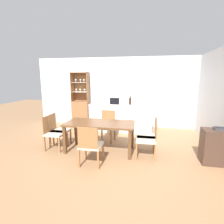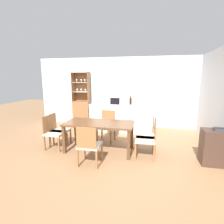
# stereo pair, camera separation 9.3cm
# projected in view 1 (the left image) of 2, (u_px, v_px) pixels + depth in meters

# --- Properties ---
(ground_plane) EXTENTS (18.00, 18.00, 0.00)m
(ground_plane) POSITION_uv_depth(u_px,v_px,m) (110.00, 154.00, 4.23)
(ground_plane) COLOR #936B47
(wall_back) EXTENTS (6.80, 0.06, 2.55)m
(wall_back) POSITION_uv_depth(u_px,v_px,m) (124.00, 92.00, 6.51)
(wall_back) COLOR silver
(wall_back) RESTS_ON ground_plane
(kitchen_counter) EXTENTS (2.13, 0.59, 0.92)m
(kitchen_counter) POSITION_uv_depth(u_px,v_px,m) (121.00, 118.00, 5.99)
(kitchen_counter) COLOR silver
(kitchen_counter) RESTS_ON ground_plane
(display_cabinet) EXTENTS (0.65, 0.36, 2.01)m
(display_cabinet) POSITION_uv_depth(u_px,v_px,m) (81.00, 109.00, 6.76)
(display_cabinet) COLOR brown
(display_cabinet) RESTS_ON ground_plane
(dining_table) EXTENTS (1.69, 0.82, 0.73)m
(dining_table) POSITION_uv_depth(u_px,v_px,m) (100.00, 126.00, 4.32)
(dining_table) COLOR brown
(dining_table) RESTS_ON ground_plane
(dining_chair_side_left_far) EXTENTS (0.48, 0.48, 0.87)m
(dining_chair_side_left_far) POSITION_uv_depth(u_px,v_px,m) (59.00, 130.00, 4.70)
(dining_chair_side_left_far) COLOR #C1B299
(dining_chair_side_left_far) RESTS_ON ground_plane
(dining_chair_side_right_far) EXTENTS (0.46, 0.46, 0.87)m
(dining_chair_side_right_far) POSITION_uv_depth(u_px,v_px,m) (148.00, 135.00, 4.25)
(dining_chair_side_right_far) COLOR #C1B299
(dining_chair_side_right_far) RESTS_ON ground_plane
(dining_chair_head_near) EXTENTS (0.45, 0.45, 0.87)m
(dining_chair_head_near) POSITION_uv_depth(u_px,v_px,m) (90.00, 145.00, 3.64)
(dining_chair_head_near) COLOR #C1B299
(dining_chair_head_near) RESTS_ON ground_plane
(dining_chair_head_far) EXTENTS (0.48, 0.48, 0.87)m
(dining_chair_head_far) POSITION_uv_depth(u_px,v_px,m) (107.00, 126.00, 5.08)
(dining_chair_head_far) COLOR #C1B299
(dining_chair_head_far) RESTS_ON ground_plane
(dining_chair_side_right_near) EXTENTS (0.45, 0.45, 0.87)m
(dining_chair_side_right_near) POSITION_uv_depth(u_px,v_px,m) (148.00, 139.00, 4.02)
(dining_chair_side_right_near) COLOR #C1B299
(dining_chair_side_right_near) RESTS_ON ground_plane
(dining_chair_side_left_near) EXTENTS (0.46, 0.46, 0.87)m
(dining_chair_side_left_near) POSITION_uv_depth(u_px,v_px,m) (54.00, 133.00, 4.47)
(dining_chair_side_left_near) COLOR #C1B299
(dining_chair_side_left_near) RESTS_ON ground_plane
(microwave) EXTENTS (0.49, 0.41, 0.26)m
(microwave) POSITION_uv_depth(u_px,v_px,m) (118.00, 100.00, 5.92)
(microwave) COLOR silver
(microwave) RESTS_ON kitchen_counter
(wine_bottle) EXTENTS (0.08, 0.08, 0.32)m
(wine_bottle) POSITION_uv_depth(u_px,v_px,m) (130.00, 101.00, 5.88)
(wine_bottle) COLOR black
(wine_bottle) RESTS_ON kitchen_counter
(side_cabinet) EXTENTS (0.52, 0.40, 0.75)m
(side_cabinet) POSITION_uv_depth(u_px,v_px,m) (214.00, 147.00, 3.72)
(side_cabinet) COLOR #422D23
(side_cabinet) RESTS_ON ground_plane
(telephone) EXTENTS (0.20, 0.16, 0.09)m
(telephone) POSITION_uv_depth(u_px,v_px,m) (219.00, 128.00, 3.63)
(telephone) COLOR #38383D
(telephone) RESTS_ON side_cabinet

